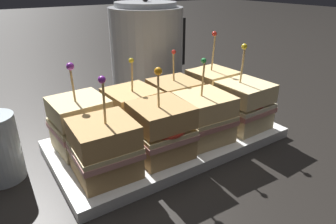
% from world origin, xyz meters
% --- Properties ---
extents(ground_plane, '(6.00, 6.00, 0.00)m').
position_xyz_m(ground_plane, '(0.00, 0.00, 0.00)').
color(ground_plane, black).
extents(serving_platter, '(0.40, 0.21, 0.02)m').
position_xyz_m(serving_platter, '(0.00, 0.00, 0.01)').
color(serving_platter, white).
rests_on(serving_platter, ground_plane).
extents(sandwich_front_far_left, '(0.09, 0.09, 0.15)m').
position_xyz_m(sandwich_front_far_left, '(-0.14, -0.05, 0.06)').
color(sandwich_front_far_left, tan).
rests_on(sandwich_front_far_left, serving_platter).
extents(sandwich_front_center_left, '(0.09, 0.09, 0.15)m').
position_xyz_m(sandwich_front_center_left, '(-0.04, -0.05, 0.06)').
color(sandwich_front_center_left, tan).
rests_on(sandwich_front_center_left, serving_platter).
extents(sandwich_front_center_right, '(0.09, 0.09, 0.14)m').
position_xyz_m(sandwich_front_center_right, '(0.04, -0.04, 0.06)').
color(sandwich_front_center_right, '#DBB77A').
rests_on(sandwich_front_center_right, serving_platter).
extents(sandwich_front_far_right, '(0.09, 0.09, 0.16)m').
position_xyz_m(sandwich_front_far_right, '(0.14, -0.05, 0.06)').
color(sandwich_front_far_right, beige).
rests_on(sandwich_front_far_right, serving_platter).
extents(sandwich_back_far_left, '(0.09, 0.09, 0.15)m').
position_xyz_m(sandwich_back_far_left, '(-0.14, 0.04, 0.06)').
color(sandwich_back_far_left, beige).
rests_on(sandwich_back_far_left, serving_platter).
extents(sandwich_back_center_left, '(0.09, 0.09, 0.14)m').
position_xyz_m(sandwich_back_center_left, '(-0.05, 0.05, 0.06)').
color(sandwich_back_center_left, tan).
rests_on(sandwich_back_center_left, serving_platter).
extents(sandwich_back_center_right, '(0.09, 0.09, 0.14)m').
position_xyz_m(sandwich_back_center_right, '(0.04, 0.04, 0.06)').
color(sandwich_back_center_right, tan).
rests_on(sandwich_back_center_right, serving_platter).
extents(sandwich_back_far_right, '(0.09, 0.09, 0.16)m').
position_xyz_m(sandwich_back_far_right, '(0.14, 0.04, 0.06)').
color(sandwich_back_far_right, '#DBB77A').
rests_on(sandwich_back_far_right, serving_platter).
extents(kettle_steel, '(0.21, 0.19, 0.24)m').
position_xyz_m(kettle_steel, '(0.12, 0.28, 0.11)').
color(kettle_steel, '#B7BABF').
rests_on(kettle_steel, ground_plane).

